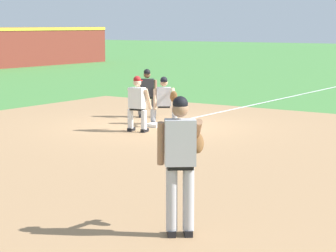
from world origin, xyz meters
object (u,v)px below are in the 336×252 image
first_baseman (165,99)px  baseball (180,168)px  first_base_bag (155,125)px  umpire (147,91)px  baserunner (137,102)px  pitcher (181,157)px

first_baseman → baseball: bearing=-142.5°
first_base_bag → first_baseman: bearing=-2.4°
baseball → umpire: bearing=41.1°
baserunner → pitcher: bearing=-139.1°
umpire → first_baseman: bearing=-125.8°
baserunner → baseball: bearing=-133.0°
baseball → umpire: umpire is taller
first_base_bag → umpire: (1.38, 1.26, 0.75)m
umpire → baserunner: bearing=-149.2°
first_baseman → umpire: size_ratio=0.92×
first_base_bag → pitcher: size_ratio=0.20×
first_base_bag → pitcher: pitcher is taller
baseball → umpire: (5.52, 4.81, 0.76)m
first_base_bag → umpire: bearing=42.3°
first_baseman → baserunner: size_ratio=0.92×
baseball → first_baseman: (4.60, 3.53, 0.69)m
pitcher → first_baseman: size_ratio=1.39×
pitcher → baserunner: 8.55m
baserunner → umpire: same height
first_baseman → umpire: (0.92, 1.28, 0.06)m
baseball → baserunner: 4.73m
first_base_bag → baseball: size_ratio=5.14×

